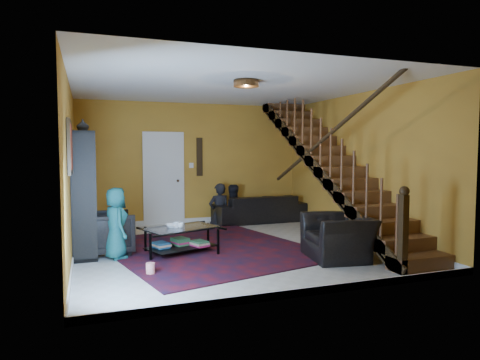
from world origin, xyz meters
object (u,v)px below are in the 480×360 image
Objects in this scene: sofa at (259,208)px; coffee_table at (181,239)px; armchair_right at (338,237)px; bookshelf at (85,194)px; armchair_left at (109,233)px.

sofa is 1.65× the size of coffee_table.
coffee_table is at bearing -108.15° from armchair_right.
coffee_table is (-2.42, -2.51, -0.07)m from sofa.
bookshelf is 0.85m from armchair_left.
sofa is 4.16m from armchair_left.
bookshelf is at bearing 22.12° from sofa.
sofa is 3.49m from coffee_table.
armchair_right reaches higher than coffee_table.
bookshelf is at bearing 151.37° from coffee_table.
armchair_right reaches higher than sofa.
bookshelf is 4.27m from armchair_right.
sofa is 2.06× the size of armchair_right.
armchair_right is (-0.16, -3.66, 0.03)m from sofa.
sofa is at bearing -62.22° from armchair_left.
armchair_left is at bearing 163.05° from coffee_table.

